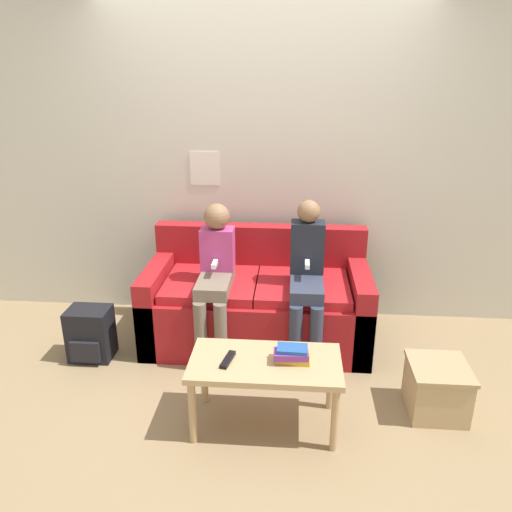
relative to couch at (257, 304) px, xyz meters
name	(u,v)px	position (x,y,z in m)	size (l,w,h in m)	color
ground_plane	(252,375)	(0.00, -0.52, -0.29)	(10.00, 10.00, 0.00)	#937A56
wall_back	(262,162)	(0.00, 0.51, 1.01)	(8.00, 0.07, 2.60)	beige
couch	(257,304)	(0.00, 0.00, 0.00)	(1.67, 0.82, 0.83)	maroon
coffee_table	(265,369)	(0.12, -1.01, 0.09)	(0.87, 0.45, 0.44)	tan
person_left	(215,271)	(-0.29, -0.19, 0.34)	(0.24, 0.56, 1.10)	#756656
person_right	(307,274)	(0.36, -0.19, 0.34)	(0.24, 0.56, 1.14)	#33384C
tv_remote	(228,360)	(-0.09, -1.04, 0.15)	(0.07, 0.17, 0.02)	black
book_stack	(292,355)	(0.27, -1.01, 0.19)	(0.21, 0.13, 0.09)	gold
storage_box	(437,388)	(1.17, -0.81, -0.13)	(0.35, 0.37, 0.32)	tan
backpack	(91,334)	(-1.19, -0.38, -0.10)	(0.30, 0.26, 0.39)	black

